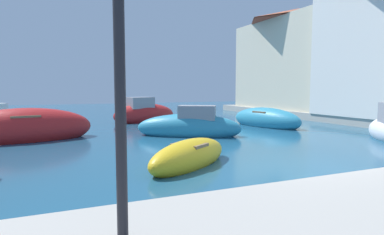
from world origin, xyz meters
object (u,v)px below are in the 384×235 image
(moored_boat_7, at_px, (24,129))
(waterfront_building_annex, at_px, (296,59))
(moored_boat_0, at_px, (144,114))
(moored_boat_3, at_px, (189,156))
(waterfront_building_far, at_px, (296,58))
(moored_boat_2, at_px, (190,126))
(moored_boat_6, at_px, (266,120))

(moored_boat_7, height_order, waterfront_building_annex, waterfront_building_annex)
(moored_boat_0, distance_m, moored_boat_3, 12.35)
(waterfront_building_annex, height_order, waterfront_building_far, waterfront_building_far)
(moored_boat_0, distance_m, moored_boat_2, 6.88)
(moored_boat_2, height_order, waterfront_building_annex, waterfront_building_annex)
(moored_boat_6, distance_m, waterfront_building_annex, 10.70)
(moored_boat_3, bearing_deg, moored_boat_0, -134.91)
(moored_boat_2, bearing_deg, waterfront_building_far, -117.27)
(moored_boat_6, bearing_deg, moored_boat_7, -100.14)
(moored_boat_0, xyz_separation_m, waterfront_building_far, (13.18, 1.23, 4.08))
(waterfront_building_annex, bearing_deg, moored_boat_0, -174.53)
(moored_boat_7, bearing_deg, waterfront_building_far, -171.87)
(moored_boat_0, bearing_deg, moored_boat_7, -153.81)
(moored_boat_3, distance_m, moored_boat_7, 8.15)
(waterfront_building_annex, bearing_deg, moored_boat_6, -139.59)
(moored_boat_7, relative_size, waterfront_building_far, 0.54)
(moored_boat_7, xyz_separation_m, waterfront_building_far, (19.69, 6.64, 4.11))
(moored_boat_2, distance_m, moored_boat_7, 6.93)
(moored_boat_6, distance_m, moored_boat_7, 12.19)
(waterfront_building_far, bearing_deg, moored_boat_7, -161.36)
(moored_boat_2, xyz_separation_m, moored_boat_7, (-6.78, 1.46, 0.05))
(moored_boat_3, bearing_deg, moored_boat_6, -173.00)
(moored_boat_0, bearing_deg, moored_boat_6, -55.61)
(moored_boat_0, relative_size, waterfront_building_annex, 0.43)
(moored_boat_6, bearing_deg, moored_boat_3, -58.79)
(moored_boat_0, relative_size, moored_boat_7, 0.79)
(moored_boat_2, relative_size, moored_boat_6, 0.98)
(moored_boat_3, height_order, moored_boat_6, moored_boat_6)
(moored_boat_3, bearing_deg, waterfront_building_far, -174.20)
(moored_boat_7, bearing_deg, waterfront_building_annex, -171.78)
(waterfront_building_far, bearing_deg, waterfront_building_annex, 90.00)
(waterfront_building_annex, bearing_deg, moored_boat_2, -147.77)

